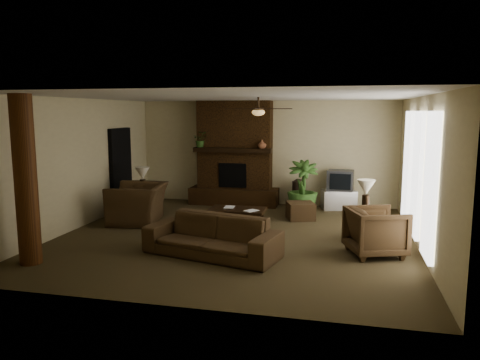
% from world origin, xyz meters
% --- Properties ---
extents(room_shell, '(7.00, 7.00, 7.00)m').
position_xyz_m(room_shell, '(0.00, 0.00, 1.40)').
color(room_shell, '#4A3D25').
rests_on(room_shell, ground).
extents(fireplace, '(2.40, 0.70, 2.80)m').
position_xyz_m(fireplace, '(-0.80, 3.22, 1.16)').
color(fireplace, '#462A12').
rests_on(fireplace, ground).
extents(windows, '(0.08, 3.65, 2.35)m').
position_xyz_m(windows, '(3.45, 0.20, 1.35)').
color(windows, white).
rests_on(windows, ground).
extents(log_column, '(0.36, 0.36, 2.80)m').
position_xyz_m(log_column, '(-2.95, -2.40, 1.40)').
color(log_column, '#593116').
rests_on(log_column, ground).
extents(doorway, '(0.10, 1.00, 2.10)m').
position_xyz_m(doorway, '(-3.44, 1.80, 1.05)').
color(doorway, black).
rests_on(doorway, ground).
extents(ceiling_fan, '(1.35, 1.35, 0.37)m').
position_xyz_m(ceiling_fan, '(0.40, 0.30, 2.53)').
color(ceiling_fan, black).
rests_on(ceiling_fan, ceiling).
extents(sofa, '(2.48, 1.24, 0.93)m').
position_xyz_m(sofa, '(-0.11, -1.31, 0.47)').
color(sofa, '#48341F').
rests_on(sofa, ground).
extents(armchair_left, '(1.08, 1.46, 1.17)m').
position_xyz_m(armchair_left, '(-2.46, 0.69, 0.58)').
color(armchair_left, '#48341F').
rests_on(armchair_left, ground).
extents(armchair_right, '(1.10, 1.14, 0.93)m').
position_xyz_m(armchair_right, '(2.70, -0.64, 0.46)').
color(armchair_right, '#48341F').
rests_on(armchair_right, ground).
extents(coffee_table, '(1.20, 0.70, 0.43)m').
position_xyz_m(coffee_table, '(-0.12, 0.66, 0.37)').
color(coffee_table, black).
rests_on(coffee_table, ground).
extents(ottoman, '(0.76, 0.76, 0.40)m').
position_xyz_m(ottoman, '(1.14, 1.80, 0.20)').
color(ottoman, '#48341F').
rests_on(ottoman, ground).
extents(tv_stand, '(0.95, 0.69, 0.50)m').
position_xyz_m(tv_stand, '(2.00, 3.15, 0.25)').
color(tv_stand, silver).
rests_on(tv_stand, ground).
extents(tv, '(0.69, 0.57, 0.52)m').
position_xyz_m(tv, '(2.03, 3.14, 0.76)').
color(tv, '#3A393C').
rests_on(tv, tv_stand).
extents(floor_vase, '(0.34, 0.34, 0.77)m').
position_xyz_m(floor_vase, '(0.96, 3.13, 0.43)').
color(floor_vase, '#2E2219').
rests_on(floor_vase, ground).
extents(floor_plant, '(1.03, 1.46, 0.74)m').
position_xyz_m(floor_plant, '(1.13, 2.41, 0.37)').
color(floor_plant, '#365C24').
rests_on(floor_plant, ground).
extents(side_table_left, '(0.65, 0.65, 0.55)m').
position_xyz_m(side_table_left, '(-2.56, 1.23, 0.28)').
color(side_table_left, black).
rests_on(side_table_left, ground).
extents(lamp_left, '(0.42, 0.42, 0.65)m').
position_xyz_m(lamp_left, '(-2.60, 1.27, 1.00)').
color(lamp_left, black).
rests_on(lamp_left, side_table_left).
extents(side_table_right, '(0.60, 0.60, 0.55)m').
position_xyz_m(side_table_right, '(2.59, 0.37, 0.28)').
color(side_table_right, black).
rests_on(side_table_right, ground).
extents(lamp_right, '(0.39, 0.39, 0.65)m').
position_xyz_m(lamp_right, '(2.54, 0.33, 1.00)').
color(lamp_right, black).
rests_on(lamp_right, side_table_right).
extents(mantel_plant, '(0.47, 0.50, 0.33)m').
position_xyz_m(mantel_plant, '(-1.68, 2.99, 1.72)').
color(mantel_plant, '#365C24').
rests_on(mantel_plant, fireplace).
extents(mantel_vase, '(0.22, 0.23, 0.22)m').
position_xyz_m(mantel_vase, '(0.01, 2.92, 1.67)').
color(mantel_vase, '#965A3C').
rests_on(mantel_vase, fireplace).
extents(book_a, '(0.22, 0.04, 0.29)m').
position_xyz_m(book_a, '(-0.41, 0.68, 0.57)').
color(book_a, '#999999').
rests_on(book_a, coffee_table).
extents(book_b, '(0.19, 0.14, 0.29)m').
position_xyz_m(book_b, '(0.14, 0.51, 0.58)').
color(book_b, '#999999').
rests_on(book_b, coffee_table).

